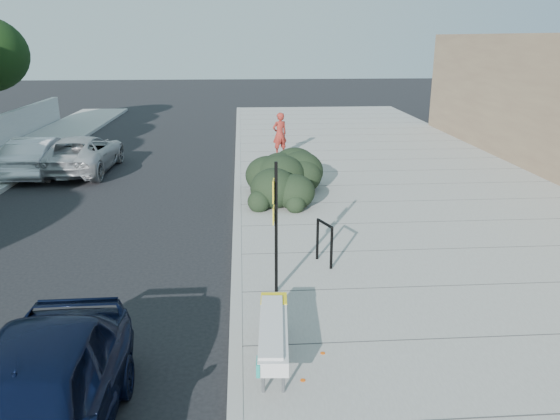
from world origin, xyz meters
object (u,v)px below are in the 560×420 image
Objects in this scene: sedan_navy at (30,410)px; wagon_silver at (39,156)px; bike_rack at (324,239)px; pedestrian at (280,134)px; sign_post at (275,220)px; suv_silver at (82,154)px; bench at (273,331)px.

wagon_silver is (-5.09, 15.27, -0.07)m from sedan_navy.
pedestrian reaches higher than bike_rack.
suv_silver is (-6.78, 11.35, -0.95)m from sign_post.
sign_post is 13.21m from pedestrian.
sign_post is 13.26m from suv_silver.
sedan_navy is at bearing 52.81° from pedestrian.
bike_rack is at bearing 73.86° from bench.
suv_silver is (-6.60, 13.78, 0.04)m from bench.
pedestrian is (1.02, 13.16, -0.59)m from sign_post.
suv_silver is at bearing 119.38° from bench.
wagon_silver is (-9.46, 9.69, -0.02)m from bike_rack.
sign_post reaches higher than bike_rack.
pedestrian is (1.20, 15.59, 0.40)m from bench.
bike_rack is 12.80m from suv_silver.
sign_post reaches higher than pedestrian.
pedestrian reaches higher than sedan_navy.
bench is 0.47× the size of sedan_navy.
sedan_navy is (-3.00, -1.83, 0.13)m from bench.
pedestrian is at bearing 68.94° from bike_rack.
bench is 0.82× the size of sign_post.
bench is at bearing -131.75° from bike_rack.
sign_post is 5.39m from sedan_navy.
wagon_silver is at bearing 107.76° from sedan_navy.
suv_silver reaches higher than bike_rack.
wagon_silver is at bearing 133.21° from sign_post.
suv_silver is (-3.59, 15.61, -0.09)m from sedan_navy.
bench is 3.99m from bike_rack.
wagon_silver reaches higher than bike_rack.
sign_post is at bearing 127.32° from wagon_silver.
suv_silver reaches higher than bench.
sedan_navy is (-4.36, -5.58, 0.05)m from bike_rack.
bench is at bearing 117.15° from suv_silver.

